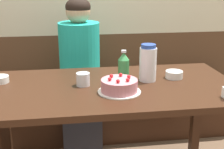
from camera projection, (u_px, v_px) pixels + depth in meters
The scene contains 9 objects.
bench_seat at pixel (98, 112), 2.73m from camera, with size 2.41×0.38×0.45m.
dining_table at pixel (111, 101), 1.81m from camera, with size 1.46×0.77×0.76m.
birthday_cake at pixel (119, 86), 1.67m from camera, with size 0.23×0.23×0.09m.
water_pitcher at pixel (148, 63), 1.84m from camera, with size 0.10×0.10×0.22m.
soju_bottle at pixel (124, 65), 1.88m from camera, with size 0.07×0.07×0.18m.
bowl_soup_white at pixel (0, 79), 1.83m from camera, with size 0.10×0.10×0.04m.
bowl_rice_small at pixel (174, 74), 1.91m from camera, with size 0.11×0.11×0.04m.
glass_water_tall at pixel (83, 79), 1.77m from camera, with size 0.08×0.08×0.07m.
person_pale_blue_shirt at pixel (80, 83), 2.43m from camera, with size 0.31×0.34×1.22m.
Camera 1 is at (-0.24, -1.66, 1.36)m, focal length 50.00 mm.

